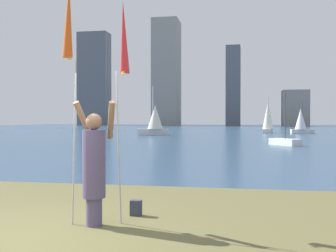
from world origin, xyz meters
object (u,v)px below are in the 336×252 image
at_px(person, 94,164).
at_px(bag, 136,208).
at_px(kite_flag_left, 69,24).
at_px(kite_flag_right, 124,42).
at_px(sailboat_3, 301,122).
at_px(sailboat_8, 155,120).
at_px(sailboat_1, 268,118).
at_px(sailboat_7, 285,142).

distance_m(person, bag, 1.27).
xyz_separation_m(person, bag, (0.48, 0.80, -0.86)).
distance_m(kite_flag_left, kite_flag_right, 0.94).
distance_m(sailboat_3, sailboat_8, 17.68).
height_order(kite_flag_right, sailboat_3, sailboat_3).
relative_size(kite_flag_right, sailboat_8, 0.73).
height_order(sailboat_1, sailboat_8, sailboat_8).
bearing_deg(kite_flag_left, sailboat_8, 100.33).
relative_size(sailboat_3, sailboat_7, 1.05).
height_order(bag, sailboat_1, sailboat_1).
height_order(sailboat_3, sailboat_8, sailboat_8).
height_order(person, kite_flag_right, kite_flag_right).
height_order(bag, sailboat_7, sailboat_7).
xyz_separation_m(bag, sailboat_7, (4.43, 20.82, 0.11)).
height_order(kite_flag_left, sailboat_3, kite_flag_left).
height_order(sailboat_3, sailboat_7, sailboat_3).
distance_m(kite_flag_left, sailboat_3, 44.78).
relative_size(kite_flag_left, sailboat_3, 1.06).
bearing_deg(sailboat_1, sailboat_3, -19.24).
xyz_separation_m(person, sailboat_7, (4.91, 21.62, -0.75)).
bearing_deg(sailboat_1, kite_flag_right, -95.88).
distance_m(sailboat_1, sailboat_3, 3.90).
distance_m(kite_flag_right, sailboat_1, 44.86).
bearing_deg(sailboat_1, kite_flag_left, -96.78).
relative_size(person, sailboat_7, 0.57).
bearing_deg(kite_flag_right, sailboat_8, 101.69).
relative_size(bag, sailboat_3, 0.07).
bearing_deg(sailboat_7, kite_flag_right, -102.04).
bearing_deg(bag, kite_flag_left, -133.74).
bearing_deg(sailboat_7, sailboat_8, 130.96).
relative_size(sailboat_3, sailboat_8, 0.74).
xyz_separation_m(person, sailboat_1, (4.98, 45.00, 0.76)).
height_order(person, sailboat_3, sailboat_3).
relative_size(sailboat_7, sailboat_8, 0.70).
xyz_separation_m(bag, sailboat_3, (8.16, 42.92, 1.24)).
height_order(kite_flag_right, bag, kite_flag_right).
xyz_separation_m(kite_flag_left, sailboat_3, (9.02, 43.82, -1.87)).
height_order(kite_flag_left, kite_flag_right, kite_flag_left).
bearing_deg(sailboat_8, kite_flag_right, -78.31).
distance_m(kite_flag_left, bag, 3.35).
height_order(person, sailboat_8, sailboat_8).
bearing_deg(person, sailboat_3, 96.82).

